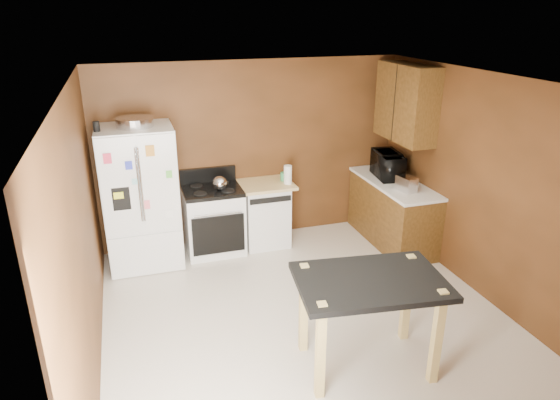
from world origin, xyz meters
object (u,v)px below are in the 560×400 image
pen_cup (96,126)px  island (369,292)px  paper_towel (288,175)px  green_canister (284,177)px  microwave (388,166)px  toaster (406,184)px  kettle (220,183)px  gas_range (214,219)px  refrigerator (141,198)px  roasting_pan (135,122)px  dishwasher (264,213)px

pen_cup → island: 3.57m
paper_towel → green_canister: paper_towel is taller
pen_cup → microwave: bearing=-1.3°
pen_cup → toaster: bearing=-10.2°
paper_towel → microwave: 1.42m
kettle → toaster: (2.30, -0.75, 0.00)m
toaster → microwave: (0.04, 0.58, 0.07)m
green_canister → gas_range: 1.13m
toaster → refrigerator: bearing=156.7°
roasting_pan → gas_range: size_ratio=0.40×
gas_range → island: 2.91m
pen_cup → paper_towel: bearing=2.2°
pen_cup → island: pen_cup is taller
microwave → refrigerator: refrigerator is taller
green_canister → roasting_pan: bearing=-177.0°
kettle → gas_range: (-0.09, 0.09, -0.53)m
pen_cup → green_canister: size_ratio=1.01×
paper_towel → refrigerator: (-1.93, 0.02, -0.12)m
gas_range → pen_cup: bearing=-172.5°
roasting_pan → kettle: (0.98, -0.05, -0.86)m
paper_towel → dishwasher: size_ratio=0.29×
roasting_pan → refrigerator: bearing=-149.0°
roasting_pan → refrigerator: (-0.02, -0.01, -0.95)m
green_canister → toaster: bearing=-33.0°
pen_cup → green_canister: 2.51m
refrigerator → gas_range: refrigerator is taller
microwave → dishwasher: size_ratio=0.65×
roasting_pan → microwave: size_ratio=0.76×
green_canister → dishwasher: 0.58m
pen_cup → toaster: size_ratio=0.44×
pen_cup → microwave: pen_cup is taller
roasting_pan → microwave: roasting_pan is taller
toaster → gas_range: size_ratio=0.24×
island → toaster: bearing=52.1°
toaster → microwave: microwave is taller
gas_range → microwave: bearing=-6.0°
green_canister → gas_range: size_ratio=0.10×
gas_range → island: gas_range is taller
pen_cup → green_canister: (2.33, 0.23, -0.91)m
green_canister → gas_range: gas_range is taller
dishwasher → toaster: bearing=-27.4°
green_canister → island: 2.81m
roasting_pan → green_canister: size_ratio=3.87×
pen_cup → refrigerator: size_ratio=0.06×
kettle → paper_towel: 0.93m
green_canister → refrigerator: (-1.93, -0.11, -0.05)m
toaster → gas_range: gas_range is taller
refrigerator → dishwasher: refrigerator is taller
pen_cup → island: bearing=-49.3°
paper_towel → dishwasher: 0.65m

